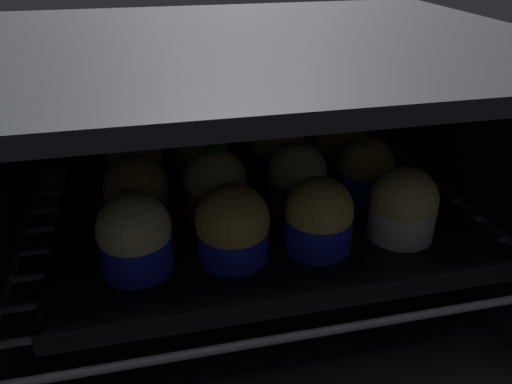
{
  "coord_description": "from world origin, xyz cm",
  "views": [
    {
      "loc": [
        -12.17,
        -28.94,
        45.25
      ],
      "look_at": [
        0.0,
        23.21,
        17.35
      ],
      "focal_mm": 35.92,
      "sensor_mm": 36.0,
      "label": 1
    }
  ],
  "objects": [
    {
      "name": "muffin_row2_col1",
      "position": [
        -4.95,
        32.55,
        19.06
      ],
      "size": [
        7.06,
        7.06,
        8.88
      ],
      "color": "red",
      "rests_on": "baking_tray"
    },
    {
      "name": "baking_tray",
      "position": [
        0.0,
        23.21,
        14.67
      ],
      "size": [
        45.41,
        36.18,
        2.2
      ],
      "color": "black",
      "rests_on": "oven_rack"
    },
    {
      "name": "oven_cavity",
      "position": [
        0.0,
        26.25,
        17.0
      ],
      "size": [
        59.0,
        47.0,
        37.0
      ],
      "color": "black",
      "rests_on": "ground"
    },
    {
      "name": "muffin_row2_col2",
      "position": [
        4.82,
        32.27,
        19.28
      ],
      "size": [
        7.58,
        7.58,
        8.78
      ],
      "color": "#1928B7",
      "rests_on": "baking_tray"
    },
    {
      "name": "muffin_row0_col0",
      "position": [
        -14.06,
        14.04,
        18.92
      ],
      "size": [
        7.17,
        7.17,
        8.16
      ],
      "color": "#1928B7",
      "rests_on": "baking_tray"
    },
    {
      "name": "muffin_row0_col2",
      "position": [
        4.4,
        13.61,
        18.77
      ],
      "size": [
        7.06,
        7.06,
        7.89
      ],
      "color": "#1928B7",
      "rests_on": "baking_tray"
    },
    {
      "name": "muffin_row1_col2",
      "position": [
        5.0,
        23.2,
        18.68
      ],
      "size": [
        7.06,
        7.06,
        7.86
      ],
      "color": "#7A238C",
      "rests_on": "baking_tray"
    },
    {
      "name": "muffin_row1_col3",
      "position": [
        13.78,
        23.43,
        18.58
      ],
      "size": [
        7.06,
        7.06,
        7.65
      ],
      "color": "#1928B7",
      "rests_on": "baking_tray"
    },
    {
      "name": "oven_rack",
      "position": [
        0.0,
        22.0,
        13.6
      ],
      "size": [
        54.8,
        42.0,
        0.8
      ],
      "color": "#51515B",
      "rests_on": "oven_cavity"
    },
    {
      "name": "muffin_row0_col1",
      "position": [
        -4.59,
        13.79,
        18.82
      ],
      "size": [
        7.45,
        7.45,
        8.04
      ],
      "color": "#1928B7",
      "rests_on": "baking_tray"
    },
    {
      "name": "muffin_row2_col3",
      "position": [
        13.86,
        32.41,
        18.96
      ],
      "size": [
        7.6,
        7.6,
        8.38
      ],
      "color": "red",
      "rests_on": "baking_tray"
    },
    {
      "name": "muffin_row1_col0",
      "position": [
        -13.72,
        23.47,
        18.7
      ],
      "size": [
        7.2,
        7.2,
        8.12
      ],
      "color": "#0C8C84",
      "rests_on": "baking_tray"
    },
    {
      "name": "muffin_row1_col1",
      "position": [
        -4.81,
        23.04,
        18.87
      ],
      "size": [
        7.2,
        7.2,
        8.63
      ],
      "color": "red",
      "rests_on": "baking_tray"
    },
    {
      "name": "muffin_row2_col0",
      "position": [
        -13.63,
        32.35,
        18.64
      ],
      "size": [
        7.09,
        7.09,
        7.75
      ],
      "color": "red",
      "rests_on": "baking_tray"
    },
    {
      "name": "muffin_row0_col3",
      "position": [
        13.89,
        13.82,
        18.71
      ],
      "size": [
        7.16,
        7.16,
        7.93
      ],
      "color": "silver",
      "rests_on": "baking_tray"
    }
  ]
}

